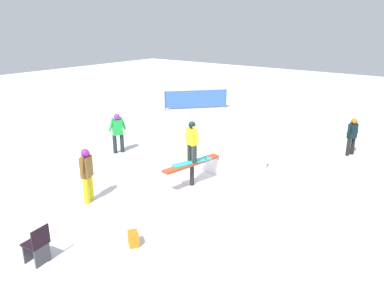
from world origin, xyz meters
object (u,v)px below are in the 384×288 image
(folding_chair, at_px, (37,246))
(rail_feature, at_px, (192,166))
(bystander_black, at_px, (352,135))
(bystander_green, at_px, (118,131))
(backpack_on_snow, at_px, (133,239))
(bystander_brown, at_px, (87,173))
(main_rider_on_rail, at_px, (192,142))

(folding_chair, bearing_deg, rail_feature, 169.60)
(bystander_black, relative_size, bystander_green, 0.93)
(backpack_on_snow, bearing_deg, bystander_brown, -162.29)
(bystander_green, xyz_separation_m, folding_chair, (5.87, 4.00, -0.47))
(folding_chair, bearing_deg, backpack_on_snow, 137.56)
(main_rider_on_rail, bearing_deg, bystander_brown, -12.93)
(rail_feature, height_order, bystander_green, bystander_green)
(bystander_black, height_order, bystander_green, bystander_green)
(rail_feature, height_order, bystander_brown, bystander_brown)
(folding_chair, relative_size, backpack_on_snow, 2.59)
(bystander_brown, xyz_separation_m, bystander_green, (-3.39, -2.52, -0.02))
(rail_feature, distance_m, bystander_green, 4.23)
(folding_chair, distance_m, backpack_on_snow, 2.06)
(bystander_black, distance_m, backpack_on_snow, 9.73)
(main_rider_on_rail, bearing_deg, bystander_black, 170.70)
(rail_feature, bearing_deg, bystander_brown, -21.72)
(bystander_green, bearing_deg, bystander_black, 151.35)
(bystander_green, relative_size, backpack_on_snow, 4.62)
(bystander_brown, relative_size, folding_chair, 1.82)
(bystander_brown, distance_m, bystander_green, 4.22)
(rail_feature, height_order, main_rider_on_rail, main_rider_on_rail)
(rail_feature, relative_size, bystander_brown, 1.38)
(bystander_green, height_order, folding_chair, bystander_green)
(rail_feature, height_order, folding_chair, folding_chair)
(bystander_green, bearing_deg, main_rider_on_rail, 106.24)
(bystander_black, height_order, backpack_on_snow, bystander_black)
(bystander_brown, bearing_deg, bystander_green, 11.37)
(bystander_black, xyz_separation_m, backpack_on_snow, (9.46, -2.18, -0.65))
(main_rider_on_rail, height_order, bystander_green, main_rider_on_rail)
(bystander_green, relative_size, folding_chair, 1.78)
(main_rider_on_rail, xyz_separation_m, bystander_brown, (2.71, -1.66, -0.52))
(rail_feature, distance_m, bystander_brown, 3.18)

